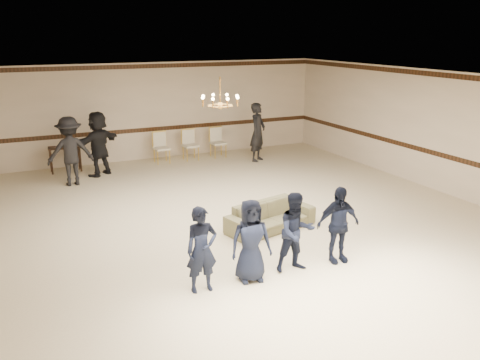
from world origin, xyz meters
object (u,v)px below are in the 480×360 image
(boy_b, at_px, (251,241))
(adult_right, at_px, (258,132))
(chandelier, at_px, (220,91))
(adult_mid, at_px, (98,144))
(banquet_chair_left, at_px, (162,148))
(boy_c, at_px, (296,232))
(banquet_chair_right, at_px, (218,143))
(settee, at_px, (270,216))
(console_table, at_px, (65,159))
(adult_left, at_px, (70,151))
(boy_a, at_px, (202,250))
(banquet_chair_mid, at_px, (191,145))
(boy_d, at_px, (338,225))

(boy_b, bearing_deg, adult_right, 70.95)
(chandelier, bearing_deg, adult_mid, 113.69)
(banquet_chair_left, bearing_deg, adult_right, -23.11)
(boy_c, xyz_separation_m, adult_mid, (-1.99, 8.03, 0.23))
(boy_c, relative_size, banquet_chair_right, 1.46)
(chandelier, xyz_separation_m, settee, (0.53, -1.49, -2.58))
(console_table, bearing_deg, adult_left, -86.21)
(boy_a, relative_size, adult_left, 0.76)
(banquet_chair_mid, distance_m, console_table, 4.01)
(banquet_chair_mid, bearing_deg, banquet_chair_left, 178.07)
(adult_left, height_order, adult_mid, same)
(boy_b, xyz_separation_m, adult_mid, (-1.09, 8.03, 0.23))
(boy_b, bearing_deg, boy_a, -171.36)
(adult_right, xyz_separation_m, console_table, (-5.99, 1.24, -0.57))
(adult_mid, bearing_deg, boy_d, 76.32)
(chandelier, distance_m, banquet_chair_mid, 5.83)
(boy_b, bearing_deg, adult_mid, 106.40)
(settee, bearing_deg, boy_a, -153.31)
(chandelier, relative_size, adult_mid, 0.49)
(banquet_chair_right, bearing_deg, console_table, 174.93)
(boy_d, bearing_deg, adult_right, 80.04)
(banquet_chair_left, bearing_deg, banquet_chair_mid, -3.98)
(chandelier, bearing_deg, banquet_chair_right, 68.04)
(chandelier, relative_size, boy_c, 0.64)
(boy_b, height_order, adult_mid, adult_mid)
(boy_a, bearing_deg, chandelier, 64.06)
(chandelier, relative_size, adult_right, 0.49)
(chandelier, bearing_deg, adult_right, 53.49)
(boy_c, xyz_separation_m, banquet_chair_mid, (1.12, 8.67, -0.23))
(adult_right, bearing_deg, boy_c, -151.56)
(boy_c, relative_size, settee, 0.72)
(console_table, bearing_deg, boy_b, -73.21)
(adult_left, bearing_deg, boy_c, 110.31)
(boy_d, xyz_separation_m, adult_left, (-3.79, 7.33, 0.23))
(boy_a, relative_size, banquet_chair_mid, 1.46)
(adult_mid, relative_size, banquet_chair_right, 1.93)
(boy_d, xyz_separation_m, banquet_chair_mid, (0.22, 8.67, -0.23))
(boy_a, distance_m, settee, 3.09)
(boy_a, xyz_separation_m, adult_left, (-1.09, 7.33, 0.23))
(adult_mid, distance_m, adult_right, 5.12)
(banquet_chair_mid, bearing_deg, boy_d, -93.35)
(banquet_chair_right, bearing_deg, chandelier, -114.75)
(boy_a, height_order, adult_mid, adult_mid)
(boy_b, xyz_separation_m, boy_c, (0.90, 0.00, 0.00))
(adult_left, bearing_deg, adult_mid, -143.36)
(banquet_chair_left, distance_m, console_table, 3.01)
(settee, distance_m, adult_left, 6.41)
(banquet_chair_left, height_order, banquet_chair_mid, same)
(settee, bearing_deg, console_table, 103.18)
(boy_b, distance_m, adult_right, 8.62)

